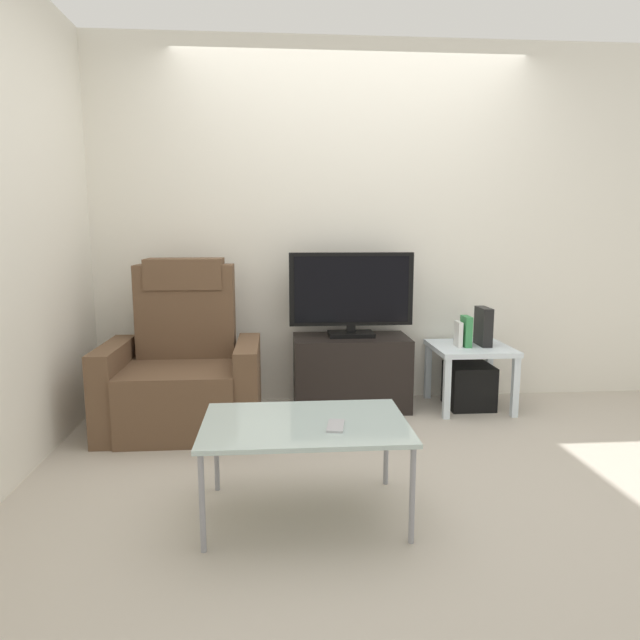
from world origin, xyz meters
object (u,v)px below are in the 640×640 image
side_table (470,355)px  book_middle (466,331)px  television (351,293)px  subwoofer_box (469,386)px  book_leftmost (458,334)px  coffee_table (305,428)px  cell_phone (336,426)px  game_console (483,326)px  tv_stand (351,372)px  recliner_armchair (183,370)px

side_table → book_middle: size_ratio=2.50×
television → subwoofer_box: television is taller
book_leftmost → coffee_table: bearing=-129.0°
side_table → cell_phone: side_table is taller
book_leftmost → side_table: bearing=11.3°
game_console → cell_phone: bearing=-128.4°
television → book_middle: (0.81, -0.09, -0.27)m
tv_stand → television: bearing=90.0°
recliner_armchair → cell_phone: 1.55m
side_table → book_leftmost: (-0.10, -0.02, 0.16)m
television → coffee_table: (-0.41, -1.52, -0.43)m
television → game_console: (0.94, -0.06, -0.24)m
tv_stand → coffee_table: 1.56m
television → game_console: size_ratio=3.20×
recliner_armchair → side_table: size_ratio=2.00×
tv_stand → subwoofer_box: 0.86m
subwoofer_box → book_leftmost: book_leftmost is taller
tv_stand → television: television is taller
subwoofer_box → book_leftmost: 0.40m
subwoofer_box → cell_phone: bearing=-126.5°
recliner_armchair → book_middle: bearing=7.2°
side_table → book_leftmost: size_ratio=3.04×
television → coffee_table: 1.63m
television → cell_phone: television is taller
book_leftmost → book_middle: book_middle is taller
recliner_armchair → television: bearing=16.0°
tv_stand → book_middle: 0.86m
side_table → game_console: (0.09, 0.01, 0.21)m
recliner_armchair → subwoofer_box: (1.98, 0.23, -0.22)m
subwoofer_box → cell_phone: 1.92m
book_middle → subwoofer_box: bearing=24.3°
tv_stand → game_console: 1.00m
side_table → cell_phone: size_ratio=3.60×
side_table → subwoofer_box: (0.00, 0.00, -0.22)m
subwoofer_box → book_middle: (-0.04, -0.02, 0.40)m
tv_stand → subwoofer_box: tv_stand is taller
book_leftmost → cell_phone: 1.83m
book_middle → game_console: size_ratio=0.79×
television → side_table: (0.85, -0.07, -0.45)m
recliner_armchair → book_middle: 1.96m
coffee_table → cell_phone: 0.15m
book_leftmost → coffee_table: 1.85m
tv_stand → book_leftmost: book_leftmost is taller
tv_stand → television: 0.57m
recliner_armchair → coffee_table: 1.42m
book_middle → television: bearing=173.6°
tv_stand → coffee_table: size_ratio=0.90×
tv_stand → subwoofer_box: size_ratio=2.59×
coffee_table → subwoofer_box: bearing=49.1°
recliner_armchair → book_leftmost: recliner_armchair is taller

